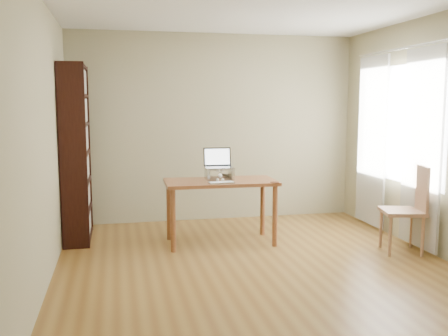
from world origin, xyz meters
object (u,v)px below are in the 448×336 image
bookshelf (76,153)px  chair (409,205)px  cat (219,173)px  laptop (218,163)px  keyboard (221,183)px  desk (221,189)px

bookshelf → chair: bearing=-20.2°
cat → laptop: bearing=117.0°
cat → chair: (1.95, -0.90, -0.29)m
laptop → keyboard: 0.40m
desk → chair: size_ratio=1.35×
bookshelf → chair: bookshelf is taller
keyboard → cat: (0.05, 0.33, 0.06)m
bookshelf → keyboard: bookshelf is taller
desk → keyboard: 0.25m
keyboard → bookshelf: bearing=148.5°
bookshelf → cat: (1.66, -0.42, -0.23)m
keyboard → chair: (2.00, -0.57, -0.23)m
desk → laptop: 0.33m
cat → desk: bearing=-82.0°
laptop → cat: (0.01, -0.03, -0.12)m
bookshelf → keyboard: (1.61, -0.76, -0.29)m
laptop → bookshelf: bearing=167.6°
bookshelf → laptop: bookshelf is taller
bookshelf → chair: 3.88m
bookshelf → laptop: 1.70m
laptop → desk: bearing=-88.9°
keyboard → chair: 2.09m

